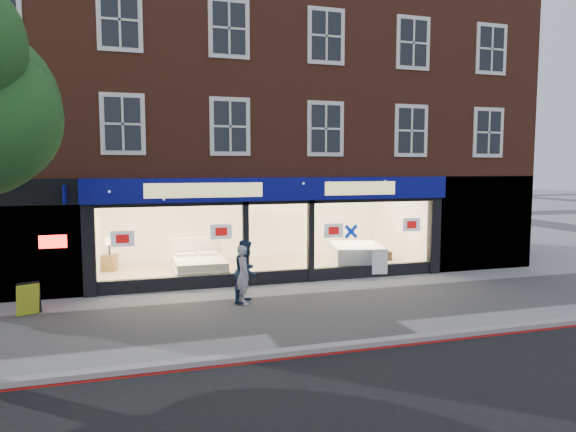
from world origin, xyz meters
name	(u,v)px	position (x,y,z in m)	size (l,w,h in m)	color
ground	(312,309)	(0.00, 0.00, 0.00)	(120.00, 120.00, 0.00)	gray
kerb_line	(364,350)	(0.00, -3.10, 0.01)	(60.00, 0.10, 0.01)	#8C0A07
kerb_stone	(360,344)	(0.00, -2.90, 0.06)	(60.00, 0.25, 0.12)	gray
showroom_floor	(262,268)	(0.00, 5.25, 0.05)	(11.00, 4.50, 0.10)	tan
building	(249,85)	(-0.02, 6.93, 6.67)	(19.00, 8.26, 10.30)	brown
display_bed	(199,266)	(-2.29, 4.33, 0.42)	(1.71, 2.04, 1.15)	white
bedside_table	(110,263)	(-5.10, 6.17, 0.38)	(0.45, 0.45, 0.55)	brown
mattress_stack	(356,257)	(3.10, 4.08, 0.51)	(2.08, 2.41, 0.83)	white
sofa	(368,254)	(4.21, 5.41, 0.34)	(1.66, 0.65, 0.49)	black
a_board	(29,299)	(-6.81, 1.54, 0.40)	(0.52, 0.33, 0.80)	gold
pedestrian_grey	(243,274)	(-1.55, 1.04, 0.78)	(0.57, 0.38, 1.57)	#9C9FA3
pedestrian_blue	(246,271)	(-1.44, 1.19, 0.84)	(0.82, 0.64, 1.69)	#192A46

